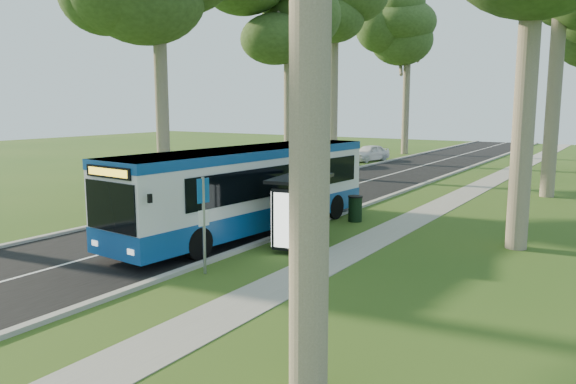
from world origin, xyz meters
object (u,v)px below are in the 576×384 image
object	(u,v)px
bus	(248,190)
bus_stop_sign	(204,214)
car_white	(369,153)
car_silver	(326,156)
litter_bin	(355,208)
bus_shelter	(298,199)

from	to	relation	value
bus	bus_stop_sign	bearing A→B (deg)	-63.12
car_white	car_silver	world-z (taller)	car_silver
car_silver	bus_stop_sign	bearing A→B (deg)	-57.41
car_white	litter_bin	bearing A→B (deg)	-54.02
bus	bus_stop_sign	world-z (taller)	bus
bus_stop_sign	car_silver	xyz separation A→B (m)	(-10.12, 25.77, -0.89)
litter_bin	car_silver	xyz separation A→B (m)	(-10.61, 17.02, 0.29)
bus	litter_bin	world-z (taller)	bus
bus_stop_sign	bus	bearing A→B (deg)	125.76
car_white	bus_stop_sign	bearing A→B (deg)	-60.80
bus_stop_sign	bus_shelter	size ratio (longest dim) A/B	0.93
bus	bus_shelter	distance (m)	2.85
bus_stop_sign	car_white	size ratio (longest dim) A/B	0.67
bus_shelter	bus	bearing A→B (deg)	150.91
litter_bin	bus	bearing A→B (deg)	-120.63
bus_shelter	litter_bin	xyz separation A→B (m)	(-0.29, 4.98, -1.12)
litter_bin	car_white	size ratio (longest dim) A/B	0.26
bus_stop_sign	bus_shelter	bearing A→B (deg)	91.85
bus_shelter	car_white	bearing A→B (deg)	99.45
bus_shelter	car_silver	size ratio (longest dim) A/B	0.59
bus_stop_sign	bus_shelter	world-z (taller)	bus_stop_sign
litter_bin	car_white	distance (m)	24.61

